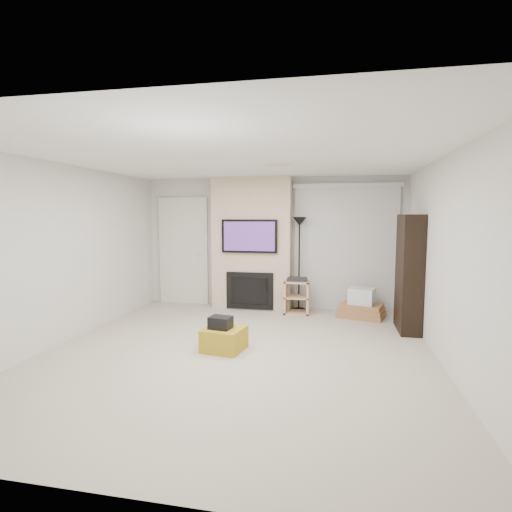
% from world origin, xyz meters
% --- Properties ---
extents(floor, '(5.00, 5.50, 0.00)m').
position_xyz_m(floor, '(0.00, 0.00, 0.00)').
color(floor, '#BCB29D').
rests_on(floor, ground).
extents(ceiling, '(5.00, 5.50, 0.00)m').
position_xyz_m(ceiling, '(0.00, 0.00, 2.50)').
color(ceiling, white).
rests_on(ceiling, wall_back).
extents(wall_back, '(5.00, 0.00, 2.50)m').
position_xyz_m(wall_back, '(0.00, 2.75, 1.25)').
color(wall_back, silver).
rests_on(wall_back, ground).
extents(wall_front, '(5.00, 0.00, 2.50)m').
position_xyz_m(wall_front, '(0.00, -2.75, 1.25)').
color(wall_front, silver).
rests_on(wall_front, ground).
extents(wall_left, '(0.00, 5.50, 2.50)m').
position_xyz_m(wall_left, '(-2.50, 0.00, 1.25)').
color(wall_left, silver).
rests_on(wall_left, ground).
extents(wall_right, '(0.00, 5.50, 2.50)m').
position_xyz_m(wall_right, '(2.50, 0.00, 1.25)').
color(wall_right, silver).
rests_on(wall_right, ground).
extents(hvac_vent, '(0.35, 0.18, 0.01)m').
position_xyz_m(hvac_vent, '(0.40, 0.80, 2.50)').
color(hvac_vent, silver).
rests_on(hvac_vent, ceiling).
extents(ottoman, '(0.58, 0.58, 0.30)m').
position_xyz_m(ottoman, '(-0.21, 0.07, 0.15)').
color(ottoman, '#B29021').
rests_on(ottoman, floor).
extents(black_bag, '(0.31, 0.26, 0.16)m').
position_xyz_m(black_bag, '(-0.24, 0.04, 0.38)').
color(black_bag, black).
rests_on(black_bag, ottoman).
extents(fireplace_wall, '(1.50, 0.47, 2.50)m').
position_xyz_m(fireplace_wall, '(-0.35, 2.54, 1.24)').
color(fireplace_wall, beige).
rests_on(fireplace_wall, floor).
extents(entry_door, '(1.02, 0.11, 2.14)m').
position_xyz_m(entry_door, '(-1.80, 2.71, 1.05)').
color(entry_door, silver).
rests_on(entry_door, floor).
extents(vertical_blinds, '(1.98, 0.10, 2.37)m').
position_xyz_m(vertical_blinds, '(1.40, 2.70, 1.27)').
color(vertical_blinds, silver).
rests_on(vertical_blinds, floor).
extents(floor_lamp, '(0.26, 0.26, 1.76)m').
position_xyz_m(floor_lamp, '(0.56, 2.50, 1.38)').
color(floor_lamp, black).
rests_on(floor_lamp, floor).
extents(av_stand, '(0.45, 0.38, 0.66)m').
position_xyz_m(av_stand, '(0.55, 2.27, 0.35)').
color(av_stand, '#DBB083').
rests_on(av_stand, floor).
extents(box_stack, '(0.90, 0.77, 0.51)m').
position_xyz_m(box_stack, '(1.69, 2.24, 0.20)').
color(box_stack, '#A57345').
rests_on(box_stack, floor).
extents(bookshelf, '(0.30, 0.80, 1.80)m').
position_xyz_m(bookshelf, '(2.34, 1.52, 0.90)').
color(bookshelf, black).
rests_on(bookshelf, floor).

